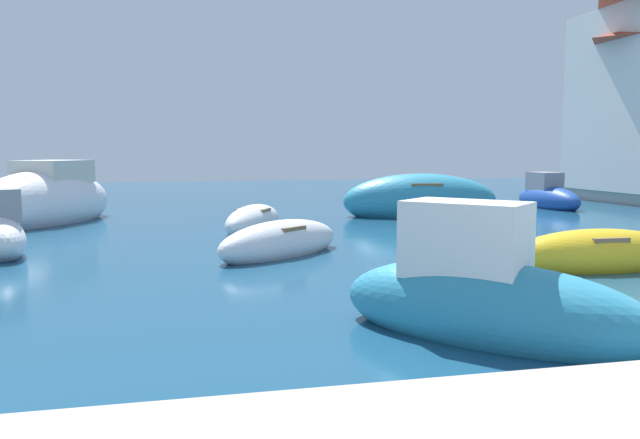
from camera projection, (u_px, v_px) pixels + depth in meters
moored_boat_0 at (420, 201)px, 21.10m from camera, size 5.48×2.62×1.85m
moored_boat_1 at (597, 255)px, 11.55m from camera, size 3.59×1.17×0.98m
moored_boat_4 at (280, 242)px, 13.16m from camera, size 3.36×3.02×0.96m
moored_boat_5 at (253, 221)px, 17.27m from camera, size 2.37×3.40×0.92m
moored_boat_7 at (46, 202)px, 19.05m from camera, size 4.59×6.00×2.38m
moored_boat_8 at (485, 299)px, 7.33m from camera, size 3.51×3.63×1.86m
moored_boat_10 at (548, 197)px, 24.26m from camera, size 1.23×3.78×1.61m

